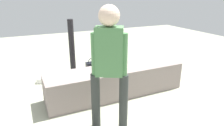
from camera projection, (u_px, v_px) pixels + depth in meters
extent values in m
plane|color=#A4A78E|center=(116.00, 94.00, 3.47)|extent=(12.00, 12.00, 0.00)
cube|color=gray|center=(116.00, 81.00, 3.39)|extent=(2.32, 0.55, 0.47)
cylinder|color=#162B4C|center=(114.00, 69.00, 3.19)|extent=(0.08, 0.25, 0.08)
cylinder|color=#162B4C|center=(120.00, 68.00, 3.24)|extent=(0.08, 0.25, 0.08)
cube|color=#E84C47|center=(114.00, 58.00, 3.26)|extent=(0.21, 0.13, 0.28)
sphere|color=beige|center=(114.00, 44.00, 3.19)|extent=(0.16, 0.16, 0.16)
cylinder|color=beige|center=(107.00, 59.00, 3.22)|extent=(0.05, 0.05, 0.21)
cylinder|color=beige|center=(120.00, 57.00, 3.31)|extent=(0.05, 0.05, 0.21)
cylinder|color=#2F3332|center=(123.00, 103.00, 2.47)|extent=(0.11, 0.11, 0.73)
cylinder|color=#2F3332|center=(96.00, 102.00, 2.50)|extent=(0.11, 0.11, 0.73)
cube|color=#4E844E|center=(109.00, 52.00, 2.27)|extent=(0.36, 0.31, 0.56)
sphere|color=beige|center=(109.00, 16.00, 2.14)|extent=(0.23, 0.23, 0.23)
cylinder|color=#4E844E|center=(124.00, 56.00, 2.28)|extent=(0.09, 0.09, 0.53)
cylinder|color=#4E844E|center=(95.00, 56.00, 2.30)|extent=(0.09, 0.09, 0.53)
cylinder|color=yellow|center=(101.00, 71.00, 3.19)|extent=(0.22, 0.22, 0.01)
cylinder|color=#975B43|center=(101.00, 69.00, 3.19)|extent=(0.10, 0.10, 0.04)
cylinder|color=pink|center=(101.00, 67.00, 3.18)|extent=(0.10, 0.10, 0.01)
cube|color=silver|center=(105.00, 70.00, 3.21)|extent=(0.11, 0.04, 0.00)
cube|color=#B259BF|center=(143.00, 70.00, 4.21)|extent=(0.20, 0.09, 0.24)
torus|color=white|center=(142.00, 65.00, 4.16)|extent=(0.08, 0.01, 0.08)
torus|color=white|center=(145.00, 64.00, 4.19)|extent=(0.08, 0.01, 0.08)
cylinder|color=black|center=(74.00, 76.00, 4.13)|extent=(0.36, 0.36, 0.04)
cylinder|color=black|center=(72.00, 49.00, 3.94)|extent=(0.11, 0.11, 1.14)
cylinder|color=silver|center=(67.00, 87.00, 3.55)|extent=(0.07, 0.07, 0.15)
cone|color=silver|center=(67.00, 82.00, 3.52)|extent=(0.06, 0.06, 0.03)
cylinder|color=#268C3F|center=(66.00, 81.00, 3.51)|extent=(0.03, 0.03, 0.02)
cylinder|color=red|center=(135.00, 64.00, 4.75)|extent=(0.08, 0.08, 0.09)
cube|color=white|center=(46.00, 78.00, 3.98)|extent=(0.39, 0.41, 0.10)
cube|color=black|center=(92.00, 67.00, 4.42)|extent=(0.27, 0.15, 0.21)
torus|color=black|center=(92.00, 62.00, 4.38)|extent=(0.20, 0.01, 0.20)
cube|color=brown|center=(109.00, 62.00, 4.73)|extent=(0.33, 0.11, 0.19)
torus|color=brown|center=(109.00, 59.00, 4.70)|extent=(0.24, 0.01, 0.24)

